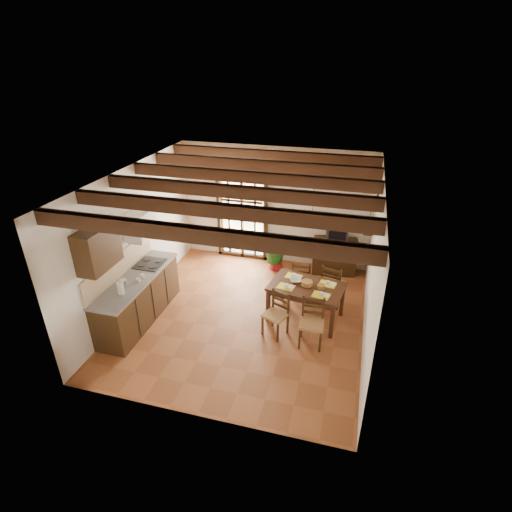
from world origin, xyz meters
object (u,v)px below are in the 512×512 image
(kitchen_counter, at_px, (138,298))
(crt_tv, at_px, (337,232))
(chair_far_right, at_px, (332,292))
(potted_plant, at_px, (277,247))
(chair_near_left, at_px, (276,322))
(chair_far_left, at_px, (301,285))
(pendant_lamp, at_px, (312,217))
(sideboard, at_px, (334,256))
(dining_table, at_px, (306,290))
(chair_near_right, at_px, (311,331))

(kitchen_counter, xyz_separation_m, crt_tv, (3.45, 2.82, 0.56))
(chair_far_right, xyz_separation_m, potted_plant, (-1.42, 1.16, 0.28))
(chair_near_left, height_order, chair_far_right, chair_far_right)
(chair_far_left, relative_size, pendant_lamp, 1.01)
(chair_near_left, relative_size, sideboard, 0.86)
(dining_table, xyz_separation_m, chair_far_right, (0.45, 0.63, -0.35))
(chair_far_right, bearing_deg, chair_near_right, 94.74)
(kitchen_counter, xyz_separation_m, chair_far_left, (2.87, 1.59, -0.21))
(kitchen_counter, bearing_deg, sideboard, 39.34)
(chair_near_left, relative_size, crt_tv, 1.64)
(kitchen_counter, relative_size, chair_near_left, 2.64)
(chair_near_left, distance_m, chair_far_left, 1.39)
(chair_far_right, distance_m, crt_tv, 1.53)
(chair_far_right, bearing_deg, pendant_lamp, 64.00)
(kitchen_counter, height_order, chair_far_left, kitchen_counter)
(sideboard, bearing_deg, chair_far_right, -93.32)
(chair_near_right, distance_m, chair_far_right, 1.39)
(kitchen_counter, relative_size, potted_plant, 1.05)
(dining_table, relative_size, crt_tv, 2.87)
(chair_near_left, bearing_deg, kitchen_counter, -152.49)
(sideboard, height_order, crt_tv, crt_tv)
(kitchen_counter, height_order, chair_near_right, kitchen_counter)
(kitchen_counter, height_order, chair_far_right, kitchen_counter)
(crt_tv, bearing_deg, chair_near_left, -115.70)
(kitchen_counter, bearing_deg, pendant_lamp, 17.15)
(chair_near_right, xyz_separation_m, sideboard, (0.15, 2.71, 0.14))
(chair_far_left, distance_m, crt_tv, 1.55)
(chair_far_left, distance_m, sideboard, 1.37)
(dining_table, xyz_separation_m, chair_far_left, (-0.22, 0.74, -0.38))
(chair_far_right, height_order, sideboard, chair_far_right)
(chair_near_left, relative_size, potted_plant, 0.40)
(potted_plant, bearing_deg, kitchen_counter, -128.61)
(chair_near_left, xyz_separation_m, chair_far_left, (0.23, 1.37, 0.00))
(dining_table, height_order, chair_far_left, chair_far_left)
(crt_tv, distance_m, potted_plant, 1.42)
(chair_near_right, bearing_deg, potted_plant, 112.74)
(chair_near_right, bearing_deg, sideboard, 84.50)
(chair_near_left, distance_m, crt_tv, 2.82)
(dining_table, distance_m, sideboard, 2.02)
(dining_table, bearing_deg, potted_plant, 128.20)
(dining_table, distance_m, chair_near_right, 0.85)
(kitchen_counter, relative_size, pendant_lamp, 2.66)
(chair_far_right, distance_m, potted_plant, 1.86)
(chair_near_right, distance_m, potted_plant, 2.81)
(chair_near_right, xyz_separation_m, crt_tv, (0.15, 2.71, 0.75))
(dining_table, xyz_separation_m, potted_plant, (-0.97, 1.79, -0.07))
(chair_far_right, distance_m, pendant_lamp, 1.92)
(chair_far_left, bearing_deg, chair_far_right, 166.31)
(kitchen_counter, relative_size, crt_tv, 4.34)
(chair_near_left, distance_m, potted_plant, 2.50)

